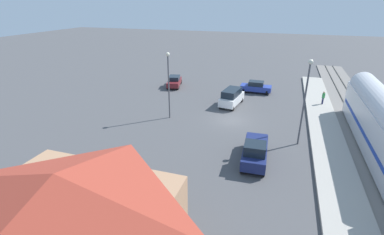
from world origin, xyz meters
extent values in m
plane|color=#4C4C4F|center=(0.00, 0.00, 0.00)|extent=(200.00, 200.00, 0.00)
cube|color=slate|center=(-14.00, 0.00, 0.09)|extent=(4.80, 70.00, 0.18)
cube|color=#59544C|center=(-14.72, 0.00, 0.24)|extent=(0.10, 70.00, 0.12)
cube|color=#59544C|center=(-13.28, 0.00, 0.24)|extent=(0.10, 70.00, 0.12)
cube|color=#A8A399|center=(-10.00, 0.00, 0.15)|extent=(3.20, 46.00, 0.30)
cube|color=silver|center=(-14.00, 2.47, 2.15)|extent=(2.90, 18.56, 3.70)
cube|color=#19389E|center=(-12.54, 2.47, 1.85)|extent=(0.04, 17.08, 0.36)
cylinder|color=silver|center=(-14.00, 2.47, 3.90)|extent=(2.75, 17.82, 2.76)
pyramid|color=#9E3828|center=(4.00, 22.00, 4.87)|extent=(10.37, 9.19, 1.84)
cube|color=#4C3323|center=(4.00, 17.77, 1.05)|extent=(1.10, 0.08, 2.10)
cylinder|color=#23284C|center=(-10.39, -8.35, 0.72)|extent=(0.22, 0.22, 0.85)
cylinder|color=green|center=(-10.39, -8.35, 1.46)|extent=(0.36, 0.36, 0.62)
sphere|color=tan|center=(-10.39, -8.35, 1.89)|extent=(0.24, 0.24, 0.24)
cube|color=maroon|center=(11.41, -10.80, 0.72)|extent=(2.80, 4.80, 0.76)
cube|color=#19232D|center=(11.41, -10.80, 1.42)|extent=(2.06, 2.47, 0.64)
cylinder|color=black|center=(12.57, -12.28, 0.34)|extent=(0.22, 0.68, 0.68)
cylinder|color=black|center=(11.01, -12.64, 0.34)|extent=(0.22, 0.68, 0.68)
cylinder|color=black|center=(11.81, -8.97, 0.34)|extent=(0.22, 0.68, 0.68)
cylinder|color=black|center=(10.25, -9.32, 0.34)|extent=(0.22, 0.68, 0.68)
cube|color=white|center=(0.99, -5.04, 0.84)|extent=(2.64, 5.13, 1.00)
cube|color=#19232D|center=(1.02, -4.89, 1.78)|extent=(2.19, 3.64, 0.88)
cylinder|color=black|center=(1.58, -7.04, 0.34)|extent=(0.22, 0.68, 0.68)
cylinder|color=black|center=(-0.13, -6.80, 0.34)|extent=(0.22, 0.68, 0.68)
cylinder|color=black|center=(2.12, -3.28, 0.34)|extent=(0.22, 0.68, 0.68)
cylinder|color=black|center=(0.41, -3.03, 0.34)|extent=(0.22, 0.68, 0.68)
cube|color=#283D9E|center=(-1.41, -11.66, 0.72)|extent=(4.51, 1.86, 0.76)
cube|color=#19232D|center=(-1.41, -11.66, 1.42)|extent=(2.17, 1.63, 0.64)
cylinder|color=black|center=(0.30, -10.87, 0.34)|extent=(0.22, 0.68, 0.68)
cylinder|color=black|center=(0.29, -12.47, 0.34)|extent=(0.22, 0.68, 0.68)
cylinder|color=black|center=(-3.10, -10.85, 0.34)|extent=(0.22, 0.68, 0.68)
cylinder|color=black|center=(-3.11, -12.45, 0.34)|extent=(0.22, 0.68, 0.68)
cube|color=navy|center=(-3.58, 8.27, 0.84)|extent=(2.21, 5.49, 0.92)
cube|color=#19232D|center=(-3.63, 9.29, 1.72)|extent=(1.80, 1.81, 0.84)
cylinder|color=black|center=(-4.54, 10.38, 0.38)|extent=(0.22, 0.76, 0.76)
cylinder|color=black|center=(-2.82, 10.46, 0.38)|extent=(0.22, 0.76, 0.76)
cylinder|color=black|center=(-4.34, 6.08, 0.38)|extent=(0.22, 0.76, 0.76)
cylinder|color=black|center=(-2.62, 6.16, 0.38)|extent=(0.22, 0.76, 0.76)
cube|color=navy|center=(-3.54, 7.33, 1.40)|extent=(2.00, 3.05, 0.20)
cylinder|color=#515156|center=(-7.20, 3.85, 3.89)|extent=(0.16, 0.16, 7.77)
sphere|color=#EAE5C6|center=(-7.20, 3.85, 7.95)|extent=(0.44, 0.44, 0.44)
cylinder|color=#515156|center=(7.11, 1.56, 3.63)|extent=(0.16, 0.16, 7.26)
sphere|color=#EAE5C6|center=(7.11, 1.56, 7.44)|extent=(0.44, 0.44, 0.44)
camera|label=1|loc=(-5.08, 30.01, 12.80)|focal=26.31mm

